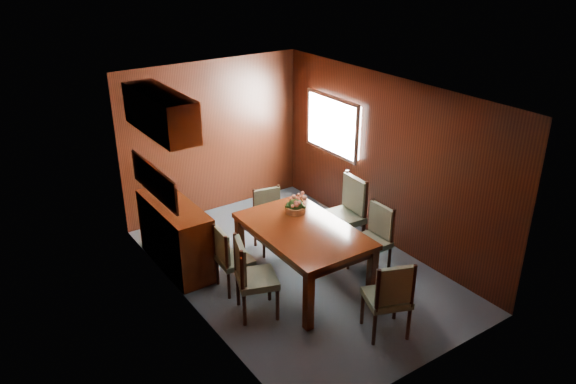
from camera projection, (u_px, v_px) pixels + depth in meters
ground at (297, 269)px, 7.47m from camera, size 4.50×4.50×0.00m
room_shell at (275, 148)px, 6.99m from camera, size 3.06×4.52×2.41m
sideboard at (176, 235)px, 7.39m from camera, size 0.48×1.40×0.90m
dining_table at (303, 236)px, 6.88m from camera, size 1.09×1.72×0.80m
chair_left_near at (250, 274)px, 6.37m from camera, size 0.57×0.59×0.98m
chair_left_far at (230, 256)px, 6.85m from camera, size 0.43×0.44×0.86m
chair_right_near at (374, 235)px, 7.25m from camera, size 0.43×0.45×0.93m
chair_right_far at (347, 210)px, 7.73m from camera, size 0.52×0.55×1.08m
chair_head at (390, 295)px, 6.01m from camera, size 0.58×0.57×0.96m
chair_foot at (270, 216)px, 7.80m from camera, size 0.49×0.48×0.88m
flower_centerpiece at (296, 203)px, 7.18m from camera, size 0.27×0.27×0.27m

